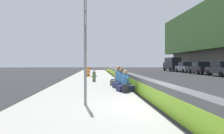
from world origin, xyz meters
The scene contains 15 objects.
ground_plane centered at (0.00, 0.00, 0.00)m, with size 160.00×160.00×0.00m, color #2B2B2D.
sidewalk_strip centered at (0.00, 2.65, 0.07)m, with size 80.00×4.40×0.14m, color #A8A59E.
jersey_barrier centered at (0.00, 0.00, 0.42)m, with size 76.00×0.45×0.85m.
route_sign_post centered at (0.35, 2.51, 2.21)m, with size 0.44×0.09×3.60m.
fire_hydrant centered at (10.15, 2.32, 0.59)m, with size 0.26×0.46×0.88m.
seated_person_foreground centered at (3.95, 0.75, 0.47)m, with size 0.78×0.87×1.06m.
seated_person_middle centered at (5.45, 0.79, 0.49)m, with size 0.87×0.95×1.11m.
seated_person_rear centered at (6.78, 0.80, 0.51)m, with size 0.95×1.03×1.19m.
seated_person_far centered at (8.08, 0.75, 0.50)m, with size 0.75×0.85×1.16m.
backpack centered at (3.35, 0.83, 0.33)m, with size 0.32×0.28×0.40m.
construction_barrel centered at (17.45, 3.06, 0.62)m, with size 0.54×0.54×0.95m.
parked_car_fourth centered at (18.62, -12.10, 0.86)m, with size 4.51×1.97×1.71m.
parked_car_midline centered at (24.22, -12.12, 0.86)m, with size 4.56×2.06×1.71m.
parked_car_far centered at (30.28, -12.31, 0.86)m, with size 4.52×1.98×1.71m.
parked_car_farther centered at (36.39, -12.17, 1.35)m, with size 5.17×2.25×2.56m.
Camera 1 is at (-7.53, 2.16, 1.50)m, focal length 38.17 mm.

